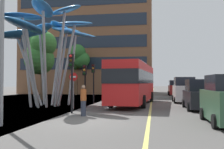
{
  "coord_description": "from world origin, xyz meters",
  "views": [
    {
      "loc": [
        3.14,
        -11.95,
        1.88
      ],
      "look_at": [
        -0.12,
        8.01,
        2.5
      ],
      "focal_mm": 41.4,
      "sensor_mm": 36.0,
      "label": 1
    }
  ],
  "objects_px": {
    "traffic_light_opposite": "(114,75)",
    "car_side_street": "(183,90)",
    "traffic_light_kerb_near": "(71,70)",
    "no_entry_sign": "(73,85)",
    "pedestrian": "(83,100)",
    "traffic_light_kerb_far": "(85,76)",
    "car_far_side": "(175,88)",
    "car_parked_mid": "(200,95)",
    "car_parked_far": "(184,91)",
    "leaf_sculpture": "(49,31)",
    "street_lamp": "(9,14)",
    "traffic_light_island_mid": "(93,75)",
    "red_bus": "(133,81)"
  },
  "relations": [
    {
      "from": "traffic_light_opposite",
      "to": "car_side_street",
      "type": "distance_m",
      "value": 8.57
    },
    {
      "from": "traffic_light_island_mid",
      "to": "street_lamp",
      "type": "height_order",
      "value": "street_lamp"
    },
    {
      "from": "car_parked_far",
      "to": "car_side_street",
      "type": "xyz_separation_m",
      "value": [
        0.65,
        6.57,
        -0.07
      ]
    },
    {
      "from": "car_parked_far",
      "to": "street_lamp",
      "type": "relative_size",
      "value": 0.51
    },
    {
      "from": "no_entry_sign",
      "to": "street_lamp",
      "type": "bearing_deg",
      "value": -94.73
    },
    {
      "from": "car_side_street",
      "to": "car_parked_far",
      "type": "bearing_deg",
      "value": -95.65
    },
    {
      "from": "traffic_light_opposite",
      "to": "car_far_side",
      "type": "height_order",
      "value": "traffic_light_opposite"
    },
    {
      "from": "car_parked_mid",
      "to": "no_entry_sign",
      "type": "relative_size",
      "value": 1.78
    },
    {
      "from": "car_far_side",
      "to": "car_side_street",
      "type": "bearing_deg",
      "value": -86.7
    },
    {
      "from": "traffic_light_kerb_far",
      "to": "no_entry_sign",
      "type": "xyz_separation_m",
      "value": [
        -0.37,
        -1.64,
        -0.63
      ]
    },
    {
      "from": "red_bus",
      "to": "no_entry_sign",
      "type": "relative_size",
      "value": 4.43
    },
    {
      "from": "traffic_light_kerb_near",
      "to": "traffic_light_island_mid",
      "type": "bearing_deg",
      "value": 93.17
    },
    {
      "from": "car_parked_far",
      "to": "pedestrian",
      "type": "relative_size",
      "value": 2.26
    },
    {
      "from": "car_side_street",
      "to": "pedestrian",
      "type": "relative_size",
      "value": 2.64
    },
    {
      "from": "traffic_light_opposite",
      "to": "car_side_street",
      "type": "height_order",
      "value": "traffic_light_opposite"
    },
    {
      "from": "red_bus",
      "to": "leaf_sculpture",
      "type": "relative_size",
      "value": 1.11
    },
    {
      "from": "street_lamp",
      "to": "no_entry_sign",
      "type": "bearing_deg",
      "value": 85.27
    },
    {
      "from": "red_bus",
      "to": "car_parked_mid",
      "type": "relative_size",
      "value": 2.5
    },
    {
      "from": "car_side_street",
      "to": "pedestrian",
      "type": "distance_m",
      "value": 18.95
    },
    {
      "from": "street_lamp",
      "to": "car_far_side",
      "type": "bearing_deg",
      "value": 72.11
    },
    {
      "from": "red_bus",
      "to": "car_parked_mid",
      "type": "bearing_deg",
      "value": -33.77
    },
    {
      "from": "red_bus",
      "to": "traffic_light_kerb_far",
      "type": "relative_size",
      "value": 3.54
    },
    {
      "from": "traffic_light_opposite",
      "to": "car_far_side",
      "type": "xyz_separation_m",
      "value": [
        7.97,
        6.84,
        -1.73
      ]
    },
    {
      "from": "street_lamp",
      "to": "traffic_light_kerb_near",
      "type": "bearing_deg",
      "value": 75.46
    },
    {
      "from": "traffic_light_opposite",
      "to": "car_side_street",
      "type": "relative_size",
      "value": 0.84
    },
    {
      "from": "leaf_sculpture",
      "to": "no_entry_sign",
      "type": "distance_m",
      "value": 5.71
    },
    {
      "from": "red_bus",
      "to": "car_far_side",
      "type": "bearing_deg",
      "value": 74.21
    },
    {
      "from": "car_parked_mid",
      "to": "car_far_side",
      "type": "relative_size",
      "value": 1.08
    },
    {
      "from": "traffic_light_kerb_far",
      "to": "car_parked_far",
      "type": "height_order",
      "value": "traffic_light_kerb_far"
    },
    {
      "from": "traffic_light_opposite",
      "to": "no_entry_sign",
      "type": "distance_m",
      "value": 14.5
    },
    {
      "from": "leaf_sculpture",
      "to": "car_parked_mid",
      "type": "relative_size",
      "value": 2.25
    },
    {
      "from": "traffic_light_kerb_near",
      "to": "no_entry_sign",
      "type": "xyz_separation_m",
      "value": [
        -0.65,
        2.41,
        -0.9
      ]
    },
    {
      "from": "traffic_light_kerb_near",
      "to": "traffic_light_opposite",
      "type": "height_order",
      "value": "traffic_light_opposite"
    },
    {
      "from": "traffic_light_kerb_far",
      "to": "red_bus",
      "type": "bearing_deg",
      "value": 39.59
    },
    {
      "from": "traffic_light_kerb_near",
      "to": "car_parked_mid",
      "type": "distance_m",
      "value": 9.02
    },
    {
      "from": "traffic_light_kerb_far",
      "to": "pedestrian",
      "type": "xyz_separation_m",
      "value": [
        1.32,
        -5.08,
        -1.47
      ]
    },
    {
      "from": "red_bus",
      "to": "traffic_light_kerb_far",
      "type": "bearing_deg",
      "value": -140.41
    },
    {
      "from": "car_parked_mid",
      "to": "car_side_street",
      "type": "bearing_deg",
      "value": 88.64
    },
    {
      "from": "red_bus",
      "to": "no_entry_sign",
      "type": "distance_m",
      "value": 5.96
    },
    {
      "from": "no_entry_sign",
      "to": "red_bus",
      "type": "bearing_deg",
      "value": 49.54
    },
    {
      "from": "car_parked_mid",
      "to": "car_parked_far",
      "type": "bearing_deg",
      "value": 93.22
    },
    {
      "from": "red_bus",
      "to": "street_lamp",
      "type": "xyz_separation_m",
      "value": [
        -4.46,
        -11.72,
        2.86
      ]
    },
    {
      "from": "traffic_light_island_mid",
      "to": "car_far_side",
      "type": "bearing_deg",
      "value": 62.73
    },
    {
      "from": "car_parked_far",
      "to": "leaf_sculpture",
      "type": "bearing_deg",
      "value": -155.61
    },
    {
      "from": "leaf_sculpture",
      "to": "car_side_street",
      "type": "distance_m",
      "value": 17.35
    },
    {
      "from": "traffic_light_kerb_near",
      "to": "red_bus",
      "type": "bearing_deg",
      "value": 65.13
    },
    {
      "from": "red_bus",
      "to": "pedestrian",
      "type": "relative_size",
      "value": 6.58
    },
    {
      "from": "traffic_light_kerb_near",
      "to": "traffic_light_island_mid",
      "type": "height_order",
      "value": "traffic_light_kerb_near"
    },
    {
      "from": "traffic_light_island_mid",
      "to": "car_far_side",
      "type": "height_order",
      "value": "traffic_light_island_mid"
    },
    {
      "from": "car_far_side",
      "to": "pedestrian",
      "type": "distance_m",
      "value": 25.68
    }
  ]
}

